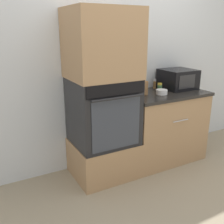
% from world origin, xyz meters
% --- Properties ---
extents(ground_plane, '(12.00, 12.00, 0.00)m').
position_xyz_m(ground_plane, '(0.00, 0.00, 0.00)').
color(ground_plane, gray).
extents(wall_back, '(8.00, 0.05, 2.50)m').
position_xyz_m(wall_back, '(0.00, 0.63, 1.25)').
color(wall_back, silver).
rests_on(wall_back, ground_plane).
extents(oven_cabinet_base, '(0.68, 0.60, 0.41)m').
position_xyz_m(oven_cabinet_base, '(-0.34, 0.30, 0.20)').
color(oven_cabinet_base, '#A87F56').
rests_on(oven_cabinet_base, ground_plane).
extents(wall_oven, '(0.66, 0.64, 0.72)m').
position_xyz_m(wall_oven, '(-0.34, 0.30, 0.77)').
color(wall_oven, black).
rests_on(wall_oven, oven_cabinet_base).
extents(oven_cabinet_upper, '(0.68, 0.60, 0.69)m').
position_xyz_m(oven_cabinet_upper, '(-0.34, 0.30, 1.47)').
color(oven_cabinet_upper, '#A87F56').
rests_on(oven_cabinet_upper, wall_oven).
extents(counter_unit, '(1.02, 0.63, 0.88)m').
position_xyz_m(counter_unit, '(0.50, 0.30, 0.44)').
color(counter_unit, '#A87F56').
rests_on(counter_unit, ground_plane).
extents(microwave, '(0.41, 0.39, 0.24)m').
position_xyz_m(microwave, '(0.77, 0.39, 1.00)').
color(microwave, black).
rests_on(microwave, counter_unit).
extents(knife_block, '(0.11, 0.11, 0.21)m').
position_xyz_m(knife_block, '(0.18, 0.33, 0.96)').
color(knife_block, olive).
rests_on(knife_block, counter_unit).
extents(bowl, '(0.13, 0.13, 0.06)m').
position_xyz_m(bowl, '(0.40, 0.23, 0.91)').
color(bowl, white).
rests_on(bowl, counter_unit).
extents(condiment_jar_near, '(0.06, 0.06, 0.10)m').
position_xyz_m(condiment_jar_near, '(0.48, 0.38, 0.93)').
color(condiment_jar_near, '#427047').
rests_on(condiment_jar_near, counter_unit).
extents(condiment_jar_mid, '(0.04, 0.04, 0.12)m').
position_xyz_m(condiment_jar_mid, '(0.52, 0.53, 0.94)').
color(condiment_jar_mid, brown).
rests_on(condiment_jar_mid, counter_unit).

